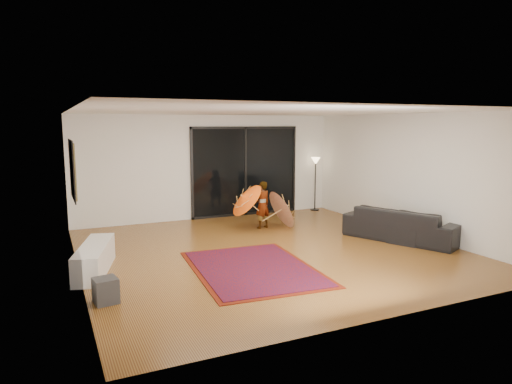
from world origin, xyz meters
TOP-DOWN VIEW (x-y plane):
  - floor at (0.00, 0.00)m, footprint 7.00×7.00m
  - ceiling at (0.00, 0.00)m, footprint 7.00×7.00m
  - wall_back at (0.00, 3.50)m, footprint 7.00×0.00m
  - wall_front at (0.00, -3.50)m, footprint 7.00×0.00m
  - wall_left at (-3.50, 0.00)m, footprint 0.00×7.00m
  - wall_right at (3.50, 0.00)m, footprint 0.00×7.00m
  - sliding_door at (1.00, 3.47)m, footprint 3.06×0.07m
  - painting at (-3.46, 1.00)m, footprint 0.04×1.28m
  - media_console at (-3.25, 0.04)m, footprint 0.86×1.73m
  - speaker at (-3.25, -1.44)m, footprint 0.35×0.35m
  - persian_rug at (-0.77, -0.93)m, footprint 2.20×2.93m
  - sofa at (2.95, -0.46)m, footprint 1.82×2.55m
  - ottoman at (2.88, -0.70)m, footprint 0.83×0.83m
  - floor_lamp at (3.10, 3.25)m, footprint 0.26×0.26m
  - child at (0.72, 1.81)m, footprint 0.46×0.36m
  - parasol_orange at (0.17, 1.76)m, footprint 0.72×0.90m
  - parasol_white at (1.32, 1.66)m, footprint 0.59×0.98m

SIDE VIEW (x-z plane):
  - floor at x=0.00m, z-range 0.00..0.00m
  - persian_rug at x=-0.77m, z-range 0.00..0.02m
  - speaker at x=-3.25m, z-range 0.00..0.35m
  - ottoman at x=2.88m, z-range 0.00..0.36m
  - media_console at x=-3.25m, z-range 0.00..0.47m
  - sofa at x=2.95m, z-range 0.00..0.69m
  - parasol_white at x=1.32m, z-range 0.01..0.99m
  - child at x=0.72m, z-range 0.00..1.13m
  - parasol_orange at x=0.17m, z-range 0.28..1.19m
  - sliding_door at x=1.00m, z-range 0.00..2.40m
  - floor_lamp at x=3.10m, z-range 0.44..1.97m
  - wall_back at x=0.00m, z-range -2.15..4.85m
  - wall_front at x=0.00m, z-range -2.15..4.85m
  - wall_left at x=-3.50m, z-range -2.15..4.85m
  - wall_right at x=3.50m, z-range -2.15..4.85m
  - painting at x=-3.46m, z-range 1.11..2.19m
  - ceiling at x=0.00m, z-range 2.70..2.70m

